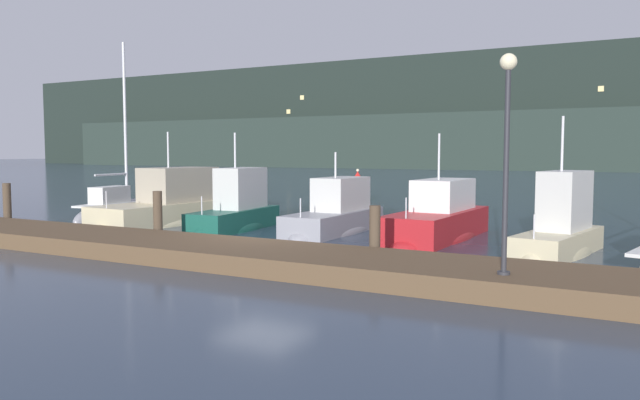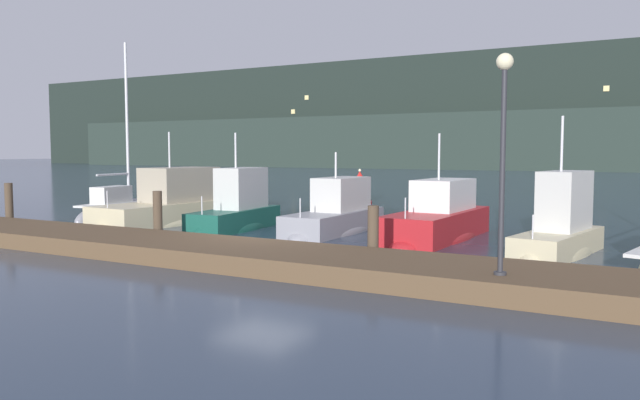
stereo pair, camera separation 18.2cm
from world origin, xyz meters
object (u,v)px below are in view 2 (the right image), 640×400
at_px(motorboat_berth_5, 438,227).
at_px(dock_lamppost, 503,128).
at_px(motorboat_berth_2, 170,213).
at_px(motorboat_berth_4, 335,222).
at_px(sailboat_berth_1, 122,213).
at_px(motorboat_berth_6, 559,241).
at_px(channel_buoy, 360,191).
at_px(motorboat_berth_3, 236,219).

relative_size(motorboat_berth_5, dock_lamppost, 1.47).
distance_m(motorboat_berth_2, motorboat_berth_4, 7.04).
bearing_deg(dock_lamppost, motorboat_berth_2, 155.57).
relative_size(motorboat_berth_4, dock_lamppost, 1.30).
distance_m(sailboat_berth_1, motorboat_berth_5, 14.17).
xyz_separation_m(motorboat_berth_6, channel_buoy, (-11.89, 12.40, 0.31)).
xyz_separation_m(motorboat_berth_3, channel_buoy, (-0.89, 12.18, 0.32)).
bearing_deg(motorboat_berth_4, motorboat_berth_2, -174.79).
bearing_deg(sailboat_berth_1, motorboat_berth_3, -10.13).
height_order(motorboat_berth_2, dock_lamppost, dock_lamppost).
height_order(motorboat_berth_3, channel_buoy, motorboat_berth_3).
distance_m(motorboat_berth_2, motorboat_berth_3, 3.57).
relative_size(motorboat_berth_4, motorboat_berth_6, 1.16).
xyz_separation_m(motorboat_berth_2, channel_buoy, (2.66, 11.73, 0.29)).
height_order(motorboat_berth_5, motorboat_berth_6, motorboat_berth_6).
relative_size(sailboat_berth_1, motorboat_berth_6, 1.76).
bearing_deg(motorboat_berth_3, motorboat_berth_5, 10.62).
relative_size(motorboat_berth_2, channel_buoy, 3.72).
height_order(sailboat_berth_1, channel_buoy, sailboat_berth_1).
bearing_deg(dock_lamppost, motorboat_berth_5, 116.59).
bearing_deg(dock_lamppost, motorboat_berth_3, 150.63).
bearing_deg(channel_buoy, motorboat_berth_2, -102.77).
relative_size(sailboat_berth_1, motorboat_berth_3, 1.65).
height_order(motorboat_berth_2, channel_buoy, motorboat_berth_2).
relative_size(motorboat_berth_2, motorboat_berth_4, 1.28).
xyz_separation_m(motorboat_berth_3, dock_lamppost, (10.77, -6.06, 2.86)).
bearing_deg(motorboat_berth_4, channel_buoy, 111.43).
xyz_separation_m(motorboat_berth_5, channel_buoy, (-7.96, 10.85, 0.34)).
height_order(motorboat_berth_3, motorboat_berth_4, motorboat_berth_3).
relative_size(channel_buoy, dock_lamppost, 0.45).
relative_size(motorboat_berth_3, motorboat_berth_5, 0.81).
xyz_separation_m(motorboat_berth_2, motorboat_berth_3, (3.54, -0.44, -0.02)).
bearing_deg(motorboat_berth_5, dock_lamppost, -63.41).
height_order(motorboat_berth_2, motorboat_berth_6, motorboat_berth_6).
distance_m(motorboat_berth_2, channel_buoy, 12.03).
distance_m(motorboat_berth_3, channel_buoy, 12.21).
bearing_deg(motorboat_berth_3, motorboat_berth_2, 172.90).
relative_size(motorboat_berth_4, motorboat_berth_5, 0.89).
distance_m(motorboat_berth_3, motorboat_berth_4, 3.63).
distance_m(motorboat_berth_3, dock_lamppost, 12.69).
distance_m(motorboat_berth_6, dock_lamppost, 6.50).
bearing_deg(channel_buoy, motorboat_berth_3, -85.84).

